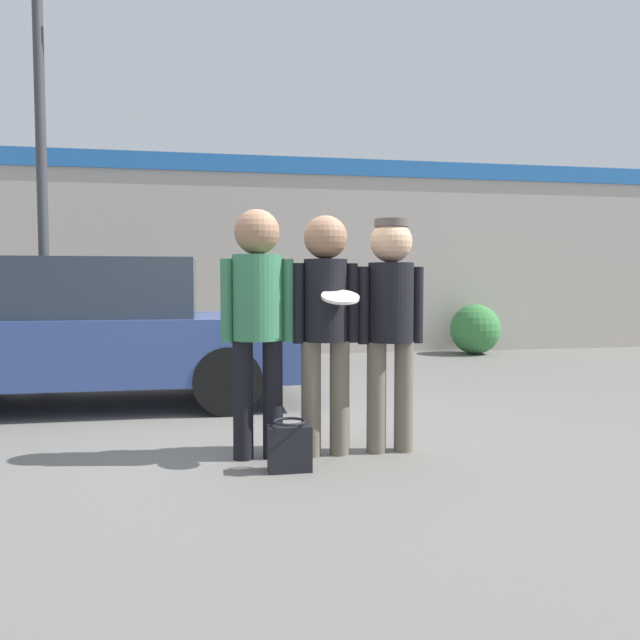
{
  "coord_description": "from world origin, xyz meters",
  "views": [
    {
      "loc": [
        -0.62,
        -4.94,
        1.31
      ],
      "look_at": [
        0.25,
        -0.13,
        1.01
      ],
      "focal_mm": 35.0,
      "sensor_mm": 36.0,
      "label": 1
    }
  ],
  "objects_px": {
    "parked_car_near": "(89,332)",
    "shrub": "(475,329)",
    "person_left": "(257,308)",
    "street_lamp": "(62,115)",
    "handbag": "(290,447)",
    "person_right": "(391,311)",
    "person_middle_with_frisbee": "(326,312)"
  },
  "relations": [
    {
      "from": "handbag",
      "to": "person_right",
      "type": "bearing_deg",
      "value": 23.76
    },
    {
      "from": "person_left",
      "to": "person_right",
      "type": "height_order",
      "value": "person_left"
    },
    {
      "from": "person_left",
      "to": "shrub",
      "type": "xyz_separation_m",
      "value": [
        4.45,
        6.04,
        -0.67
      ]
    },
    {
      "from": "person_middle_with_frisbee",
      "to": "shrub",
      "type": "relative_size",
      "value": 1.99
    },
    {
      "from": "parked_car_near",
      "to": "handbag",
      "type": "bearing_deg",
      "value": -56.65
    },
    {
      "from": "person_left",
      "to": "person_middle_with_frisbee",
      "type": "relative_size",
      "value": 1.02
    },
    {
      "from": "shrub",
      "to": "parked_car_near",
      "type": "bearing_deg",
      "value": -148.78
    },
    {
      "from": "person_left",
      "to": "street_lamp",
      "type": "distance_m",
      "value": 4.37
    },
    {
      "from": "person_middle_with_frisbee",
      "to": "street_lamp",
      "type": "bearing_deg",
      "value": 127.89
    },
    {
      "from": "street_lamp",
      "to": "person_middle_with_frisbee",
      "type": "bearing_deg",
      "value": -52.11
    },
    {
      "from": "parked_car_near",
      "to": "street_lamp",
      "type": "relative_size",
      "value": 0.87
    },
    {
      "from": "person_right",
      "to": "parked_car_near",
      "type": "height_order",
      "value": "person_right"
    },
    {
      "from": "person_right",
      "to": "street_lamp",
      "type": "xyz_separation_m",
      "value": [
        -3.03,
        3.24,
        2.17
      ]
    },
    {
      "from": "handbag",
      "to": "person_left",
      "type": "bearing_deg",
      "value": 117.24
    },
    {
      "from": "person_middle_with_frisbee",
      "to": "handbag",
      "type": "height_order",
      "value": "person_middle_with_frisbee"
    },
    {
      "from": "person_middle_with_frisbee",
      "to": "parked_car_near",
      "type": "bearing_deg",
      "value": 131.82
    },
    {
      "from": "parked_car_near",
      "to": "shrub",
      "type": "height_order",
      "value": "parked_car_near"
    },
    {
      "from": "person_right",
      "to": "person_left",
      "type": "bearing_deg",
      "value": -179.96
    },
    {
      "from": "person_middle_with_frisbee",
      "to": "street_lamp",
      "type": "relative_size",
      "value": 0.34
    },
    {
      "from": "parked_car_near",
      "to": "street_lamp",
      "type": "height_order",
      "value": "street_lamp"
    },
    {
      "from": "street_lamp",
      "to": "shrub",
      "type": "distance_m",
      "value": 7.58
    },
    {
      "from": "parked_car_near",
      "to": "street_lamp",
      "type": "bearing_deg",
      "value": 114.77
    },
    {
      "from": "person_middle_with_frisbee",
      "to": "shrub",
      "type": "bearing_deg",
      "value": 56.9
    },
    {
      "from": "parked_car_near",
      "to": "shrub",
      "type": "bearing_deg",
      "value": 31.22
    },
    {
      "from": "street_lamp",
      "to": "shrub",
      "type": "xyz_separation_m",
      "value": [
        6.46,
        2.8,
        -2.8
      ]
    },
    {
      "from": "person_middle_with_frisbee",
      "to": "handbag",
      "type": "bearing_deg",
      "value": -131.66
    },
    {
      "from": "shrub",
      "to": "handbag",
      "type": "relative_size",
      "value": 2.53
    },
    {
      "from": "parked_car_near",
      "to": "street_lamp",
      "type": "xyz_separation_m",
      "value": [
        -0.4,
        0.87,
        2.48
      ]
    },
    {
      "from": "person_middle_with_frisbee",
      "to": "person_right",
      "type": "height_order",
      "value": "person_middle_with_frisbee"
    },
    {
      "from": "street_lamp",
      "to": "shrub",
      "type": "height_order",
      "value": "street_lamp"
    },
    {
      "from": "person_middle_with_frisbee",
      "to": "parked_car_near",
      "type": "relative_size",
      "value": 0.4
    },
    {
      "from": "person_middle_with_frisbee",
      "to": "handbag",
      "type": "xyz_separation_m",
      "value": [
        -0.32,
        -0.36,
        -0.92
      ]
    }
  ]
}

